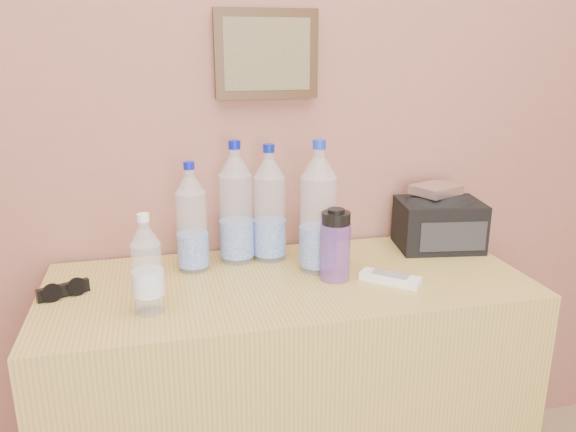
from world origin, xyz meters
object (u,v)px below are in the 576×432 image
Objects in this scene: pet_large_b at (269,209)px; nalgene_bottle at (335,245)px; dresser at (288,407)px; sunglasses at (63,290)px; pet_large_a at (192,223)px; toiletry_bag at (439,221)px; pet_large_d at (318,214)px; pet_large_c at (236,209)px; ac_remote at (390,279)px; foil_packet at (436,190)px; pet_small at (147,270)px.

pet_large_b is 0.25m from nalgene_bottle.
sunglasses reaches higher than dresser.
pet_large_a is 1.24× the size of toiletry_bag.
pet_large_d is 1.87× the size of nalgene_bottle.
dresser is at bearing -57.44° from pet_large_c.
foil_packet is at bearing 86.03° from ac_remote.
pet_small is at bearing -160.75° from pet_large_d.
pet_large_c is 0.62m from foil_packet.
pet_large_c is (0.13, 0.04, 0.02)m from pet_large_a.
nalgene_bottle is at bearing -148.43° from toiletry_bag.
pet_large_b is 0.40m from ac_remote.
foil_packet reaches higher than toiletry_bag.
nalgene_bottle is at bearing -70.91° from pet_large_d.
pet_large_a is at bearing -178.37° from foil_packet.
nalgene_bottle is 0.79× the size of toiletry_bag.
pet_large_a is at bearing 156.64° from nalgene_bottle.
toiletry_bag is at bearing 82.84° from ac_remote.
pet_large_b is 1.41× the size of pet_small.
pet_large_a is 0.35m from pet_large_d.
toiletry_bag is at bearing 15.84° from pet_small.
dresser is 0.64m from pet_small.
sunglasses is (-0.56, -0.14, -0.14)m from pet_large_b.
toiletry_bag is at bearing 15.09° from dresser.
pet_large_d is at bearing -30.74° from pet_large_c.
pet_small is 0.50m from nalgene_bottle.
pet_large_a reaches higher than nalgene_bottle.
dresser is at bearing -28.70° from pet_large_a.
dresser is 0.79m from foil_packet.
sunglasses is at bearing -173.23° from foil_packet.
pet_large_d is (0.34, -0.08, 0.03)m from pet_large_a.
pet_large_d is 2.87× the size of sunglasses.
nalgene_bottle reaches higher than toiletry_bag.
dresser is at bearing 16.89° from pet_small.
pet_large_b reaches higher than ac_remote.
pet_small reaches higher than foil_packet.
pet_large_d reaches higher than toiletry_bag.
sunglasses is at bearing -165.65° from pet_large_b.
foil_packet is at bearing -1.97° from pet_large_c.
ac_remote reaches higher than dresser.
sunglasses is (-0.68, -0.03, -0.15)m from pet_large_d.
nalgene_bottle reaches higher than sunglasses.
ac_remote is at bearing -130.04° from toiletry_bag.
pet_large_c is 0.64m from toiletry_bag.
pet_large_c is 2.71× the size of foil_packet.
pet_large_c is (-0.10, 0.01, 0.01)m from pet_large_b.
pet_small is at bearing -163.11° from dresser.
dresser is at bearing -163.03° from foil_packet.
toiletry_bag is (0.53, -0.03, -0.07)m from pet_large_b.
sunglasses is (-0.21, 0.14, -0.09)m from pet_small.
foil_packet is (0.51, 0.15, 0.59)m from dresser.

